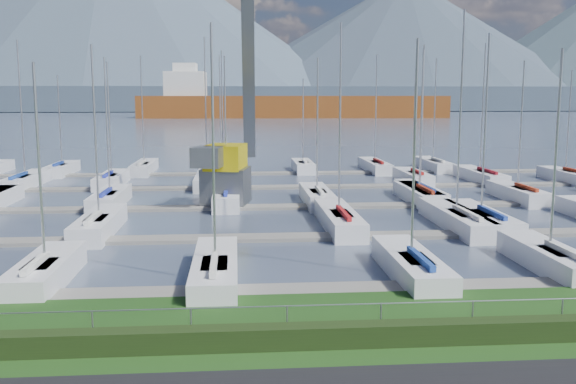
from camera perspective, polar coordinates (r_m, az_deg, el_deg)
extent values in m
cube|color=black|center=(18.20, 3.96, -16.58)|extent=(160.00, 2.00, 0.04)
cube|color=#475369|center=(279.41, -4.12, 6.91)|extent=(800.00, 540.00, 0.20)
cube|color=#1E3011|center=(20.43, 2.86, -12.63)|extent=(80.00, 0.70, 0.70)
cylinder|color=gray|center=(20.52, 2.73, -10.02)|extent=(80.00, 0.04, 0.04)
cube|color=#414F60|center=(349.29, -4.24, 8.29)|extent=(900.00, 80.00, 12.00)
cone|color=#465667|center=(429.27, -15.51, 14.96)|extent=(340.00, 340.00, 115.00)
cone|color=#3D4A59|center=(445.14, 10.32, 12.95)|extent=(300.00, 300.00, 85.00)
cube|color=slate|center=(26.62, 1.05, -8.81)|extent=(90.00, 1.60, 0.25)
cube|color=gray|center=(36.25, -0.51, -4.09)|extent=(90.00, 1.60, 0.25)
cube|color=gray|center=(46.04, -1.40, -1.36)|extent=(90.00, 1.60, 0.25)
cube|color=gray|center=(55.91, -1.98, 0.41)|extent=(90.00, 1.60, 0.25)
cube|color=slate|center=(65.81, -2.38, 1.64)|extent=(90.00, 1.60, 0.25)
cube|color=#505357|center=(47.14, -5.54, 0.58)|extent=(3.79, 3.79, 2.60)
cube|color=#C0AB0B|center=(46.89, -5.57, 3.12)|extent=(3.24, 3.86, 1.80)
cube|color=slate|center=(51.39, -3.58, 13.67)|extent=(1.35, 11.24, 19.89)
cube|color=slate|center=(44.92, -7.15, 3.11)|extent=(2.41, 2.56, 1.40)
cube|color=brown|center=(234.19, 0.45, 7.32)|extent=(110.76, 22.40, 10.00)
cube|color=silver|center=(235.46, -9.08, 9.05)|extent=(14.55, 14.55, 12.00)
cube|color=silver|center=(235.63, -9.12, 10.75)|extent=(8.31, 8.31, 4.00)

